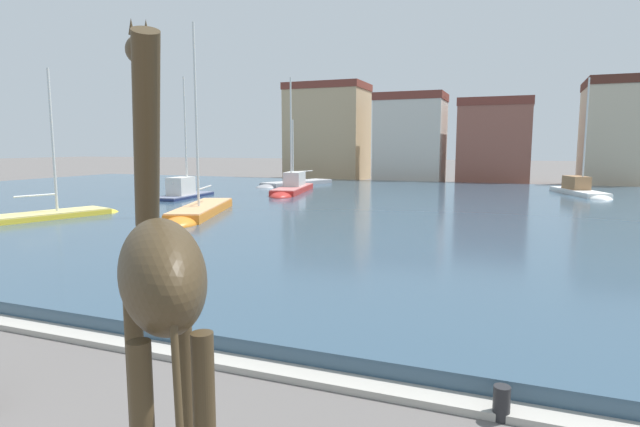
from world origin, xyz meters
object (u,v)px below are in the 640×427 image
Objects in this scene: mooring_bollard at (502,403)px; sailboat_grey at (292,185)px; giraffe_statue at (160,280)px; sailboat_navy at (187,194)px; sailboat_yellow at (61,217)px; sailboat_orange at (198,215)px; sailboat_white at (581,193)px; sailboat_red at (291,190)px.

sailboat_grey is at bearing 118.93° from mooring_bollard.
giraffe_statue is 0.62× the size of sailboat_navy.
sailboat_orange reaches higher than sailboat_yellow.
sailboat_orange is at bearing -134.36° from sailboat_white.
sailboat_white is (20.05, 6.09, -0.06)m from sailboat_red.
sailboat_white is at bearing 79.18° from giraffe_statue.
sailboat_white is at bearing 45.64° from sailboat_orange.
mooring_bollard is at bearing -43.40° from sailboat_orange.
sailboat_orange reaches higher than mooring_bollard.
sailboat_grey is at bearing 112.97° from giraffe_statue.
giraffe_statue is at bearing -55.92° from sailboat_orange.
sailboat_red is 17.85× the size of mooring_bollard.
sailboat_yellow is 0.88× the size of sailboat_white.
sailboat_red is at bearing 112.63° from giraffe_statue.
sailboat_yellow is 10.52m from sailboat_navy.
sailboat_navy is at bearing -133.63° from sailboat_red.
sailboat_grey is 1.05× the size of sailboat_white.
sailboat_navy is at bearing -100.48° from sailboat_grey.
giraffe_statue is at bearing -67.37° from sailboat_red.
sailboat_white is (25.20, 22.21, 0.18)m from sailboat_yellow.
sailboat_grey is at bearing 79.52° from sailboat_navy.
sailboat_white is at bearing 41.39° from sailboat_yellow.
sailboat_navy reaches higher than mooring_bollard.
sailboat_red is 1.04× the size of sailboat_white.
sailboat_orange is (4.06, -20.11, 0.08)m from sailboat_grey.
sailboat_navy is at bearing 134.13° from mooring_bollard.
mooring_bollard is at bearing -45.87° from sailboat_navy.
sailboat_orange reaches higher than giraffe_statue.
sailboat_navy is (-2.28, -12.32, 0.20)m from sailboat_grey.
sailboat_grey is 1.06× the size of sailboat_navy.
sailboat_yellow is 0.77× the size of sailboat_orange.
sailboat_white reaches higher than sailboat_yellow.
mooring_bollard is (21.12, -21.78, -0.35)m from sailboat_navy.
giraffe_statue is 10.48× the size of mooring_bollard.
sailboat_white is 33.74m from mooring_bollard.
mooring_bollard is (20.93, -11.26, -0.14)m from sailboat_yellow.
sailboat_white is (7.10, 37.16, -2.11)m from giraffe_statue.
sailboat_red reaches higher than sailboat_grey.
sailboat_yellow is 33.59m from sailboat_white.
sailboat_yellow is 0.84× the size of sailboat_grey.
sailboat_red is at bearing -163.11° from sailboat_white.
giraffe_statue is at bearing -54.31° from sailboat_navy.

